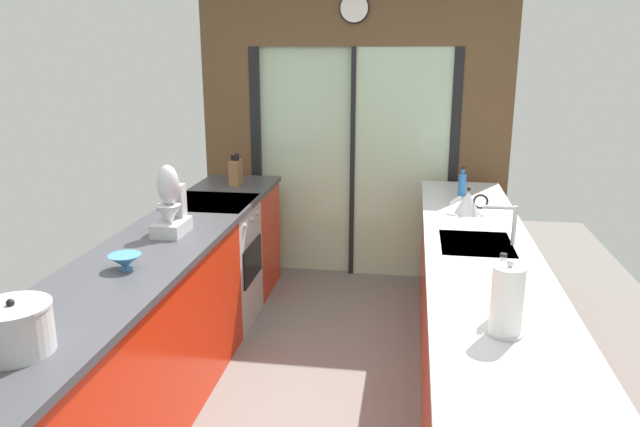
# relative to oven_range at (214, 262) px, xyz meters

# --- Properties ---
(ground_plane) EXTENTS (5.04, 7.60, 0.02)m
(ground_plane) POSITION_rel_oven_range_xyz_m (0.91, -0.65, -0.47)
(ground_plane) COLOR slate
(back_wall_unit) EXTENTS (2.64, 0.12, 2.70)m
(back_wall_unit) POSITION_rel_oven_range_xyz_m (0.91, 1.15, 1.07)
(back_wall_unit) COLOR brown
(back_wall_unit) RESTS_ON ground_plane
(left_counter_run) EXTENTS (0.62, 3.80, 0.92)m
(left_counter_run) POSITION_rel_oven_range_xyz_m (-0.00, -1.12, 0.01)
(left_counter_run) COLOR red
(left_counter_run) RESTS_ON ground_plane
(right_counter_run) EXTENTS (0.62, 3.80, 0.92)m
(right_counter_run) POSITION_rel_oven_range_xyz_m (1.82, -0.95, 0.01)
(right_counter_run) COLOR red
(right_counter_run) RESTS_ON ground_plane
(sink_faucet) EXTENTS (0.19, 0.02, 0.23)m
(sink_faucet) POSITION_rel_oven_range_xyz_m (1.96, -0.70, 0.62)
(sink_faucet) COLOR #B7BABC
(sink_faucet) RESTS_ON right_counter_run
(oven_range) EXTENTS (0.60, 0.60, 0.92)m
(oven_range) POSITION_rel_oven_range_xyz_m (0.00, 0.00, 0.00)
(oven_range) COLOR #B7BABC
(oven_range) RESTS_ON ground_plane
(mixing_bowl) EXTENTS (0.16, 0.16, 0.08)m
(mixing_bowl) POSITION_rel_oven_range_xyz_m (0.02, -1.39, 0.51)
(mixing_bowl) COLOR teal
(mixing_bowl) RESTS_ON left_counter_run
(knife_block) EXTENTS (0.08, 0.14, 0.26)m
(knife_block) POSITION_rel_oven_range_xyz_m (0.02, 0.57, 0.57)
(knife_block) COLOR brown
(knife_block) RESTS_ON left_counter_run
(stand_mixer) EXTENTS (0.17, 0.27, 0.42)m
(stand_mixer) POSITION_rel_oven_range_xyz_m (0.02, -0.79, 0.63)
(stand_mixer) COLOR #B7BABC
(stand_mixer) RESTS_ON left_counter_run
(stock_pot) EXTENTS (0.28, 0.28, 0.21)m
(stock_pot) POSITION_rel_oven_range_xyz_m (0.02, -2.27, 0.56)
(stock_pot) COLOR #B7BABC
(stock_pot) RESTS_ON left_counter_run
(kettle) EXTENTS (0.25, 0.17, 0.18)m
(kettle) POSITION_rel_oven_range_xyz_m (1.80, -0.05, 0.54)
(kettle) COLOR #B7BABC
(kettle) RESTS_ON right_counter_run
(soap_bottle_near) EXTENTS (0.05, 0.05, 0.27)m
(soap_bottle_near) POSITION_rel_oven_range_xyz_m (1.80, -1.68, 0.58)
(soap_bottle_near) COLOR silver
(soap_bottle_near) RESTS_ON right_counter_run
(soap_bottle_far) EXTENTS (0.06, 0.06, 0.21)m
(soap_bottle_far) POSITION_rel_oven_range_xyz_m (1.80, 0.47, 0.55)
(soap_bottle_far) COLOR #286BB7
(soap_bottle_far) RESTS_ON right_counter_run
(paper_towel_roll) EXTENTS (0.14, 0.14, 0.31)m
(paper_towel_roll) POSITION_rel_oven_range_xyz_m (1.80, -1.85, 0.60)
(paper_towel_roll) COLOR #B7BABC
(paper_towel_roll) RESTS_ON right_counter_run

